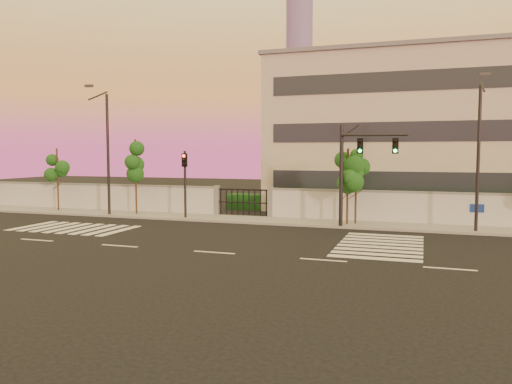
# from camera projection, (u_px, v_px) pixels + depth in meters

# --- Properties ---
(ground) EXTENTS (120.00, 120.00, 0.00)m
(ground) POSITION_uv_depth(u_px,v_px,m) (214.00, 253.00, 22.63)
(ground) COLOR black
(ground) RESTS_ON ground
(sidewalk) EXTENTS (60.00, 3.00, 0.15)m
(sidewalk) POSITION_uv_depth(u_px,v_px,m) (278.00, 221.00, 32.53)
(sidewalk) COLOR gray
(sidewalk) RESTS_ON ground
(perimeter_wall) EXTENTS (60.00, 0.36, 2.20)m
(perimeter_wall) POSITION_uv_depth(u_px,v_px,m) (286.00, 204.00, 33.84)
(perimeter_wall) COLOR #B8BBC0
(perimeter_wall) RESTS_ON ground
(hedge_row) EXTENTS (41.00, 4.25, 1.80)m
(hedge_row) POSITION_uv_depth(u_px,v_px,m) (310.00, 204.00, 36.11)
(hedge_row) COLOR #133610
(hedge_row) RESTS_ON ground
(institutional_building) EXTENTS (24.40, 12.40, 12.25)m
(institutional_building) POSITION_uv_depth(u_px,v_px,m) (426.00, 132.00, 40.03)
(institutional_building) COLOR beige
(institutional_building) RESTS_ON ground
(distant_skyscraper) EXTENTS (16.00, 16.00, 118.00)m
(distant_skyscraper) POSITION_uv_depth(u_px,v_px,m) (299.00, 58.00, 302.91)
(distant_skyscraper) COLOR slate
(distant_skyscraper) RESTS_ON ground
(road_markings) EXTENTS (57.00, 7.62, 0.02)m
(road_markings) POSITION_uv_depth(u_px,v_px,m) (215.00, 237.00, 26.68)
(road_markings) COLOR silver
(road_markings) RESTS_ON ground
(street_tree_b) EXTENTS (1.51, 1.20, 4.86)m
(street_tree_b) POSITION_uv_depth(u_px,v_px,m) (58.00, 165.00, 37.70)
(street_tree_b) COLOR #382314
(street_tree_b) RESTS_ON ground
(street_tree_c) EXTENTS (1.62, 1.29, 5.48)m
(street_tree_c) POSITION_uv_depth(u_px,v_px,m) (136.00, 160.00, 35.50)
(street_tree_c) COLOR #382314
(street_tree_c) RESTS_ON ground
(street_tree_d) EXTENTS (1.65, 1.31, 4.79)m
(street_tree_d) POSITION_uv_depth(u_px,v_px,m) (348.00, 169.00, 30.41)
(street_tree_d) COLOR #382314
(street_tree_d) RESTS_ON ground
(street_tree_e) EXTENTS (1.60, 1.27, 4.62)m
(street_tree_e) POSITION_uv_depth(u_px,v_px,m) (357.00, 171.00, 30.64)
(street_tree_e) COLOR #382314
(street_tree_e) RESTS_ON ground
(traffic_signal_main) EXTENTS (3.86, 1.02, 6.16)m
(traffic_signal_main) POSITION_uv_depth(u_px,v_px,m) (355.00, 163.00, 29.34)
(traffic_signal_main) COLOR black
(traffic_signal_main) RESTS_ON ground
(traffic_signal_secondary) EXTENTS (0.36, 0.35, 4.65)m
(traffic_signal_secondary) POSITION_uv_depth(u_px,v_px,m) (185.00, 176.00, 33.52)
(traffic_signal_secondary) COLOR black
(traffic_signal_secondary) RESTS_ON ground
(streetlight_west) EXTENTS (0.54, 2.17, 9.01)m
(streetlight_west) POSITION_uv_depth(u_px,v_px,m) (106.00, 148.00, 34.92)
(streetlight_west) COLOR black
(streetlight_west) RESTS_ON ground
(streetlight_east) EXTENTS (0.51, 2.07, 8.62)m
(streetlight_east) POSITION_uv_depth(u_px,v_px,m) (479.00, 150.00, 27.45)
(streetlight_east) COLOR black
(streetlight_east) RESTS_ON ground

